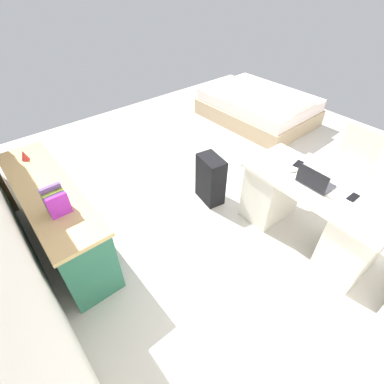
{
  "coord_description": "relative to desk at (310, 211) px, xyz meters",
  "views": [
    {
      "loc": [
        -2.07,
        2.41,
        2.46
      ],
      "look_at": [
        -0.4,
        1.04,
        0.6
      ],
      "focal_mm": 26.7,
      "sensor_mm": 36.0,
      "label": 1
    }
  ],
  "objects": [
    {
      "name": "ground_plane",
      "position": [
        1.21,
        -0.13,
        -0.38
      ],
      "size": [
        6.13,
        6.13,
        0.0
      ],
      "primitive_type": "plane",
      "color": "beige"
    },
    {
      "name": "desk",
      "position": [
        0.0,
        0.0,
        0.0
      ],
      "size": [
        1.45,
        0.68,
        0.74
      ],
      "color": "silver",
      "rests_on": "ground_plane"
    },
    {
      "name": "office_chair",
      "position": [
        0.11,
        -0.89,
        0.03
      ],
      "size": [
        0.52,
        0.52,
        0.94
      ],
      "color": "black",
      "rests_on": "ground_plane"
    },
    {
      "name": "credenza",
      "position": [
        1.57,
        2.05,
        0.0
      ],
      "size": [
        1.8,
        0.48,
        0.77
      ],
      "color": "#28664C",
      "rests_on": "ground_plane"
    },
    {
      "name": "bed",
      "position": [
        2.21,
        -1.8,
        -0.14
      ],
      "size": [
        1.94,
        1.45,
        0.58
      ],
      "color": "tan",
      "rests_on": "ground_plane"
    },
    {
      "name": "suitcase_black",
      "position": [
        1.12,
        0.37,
        -0.08
      ],
      "size": [
        0.39,
        0.28,
        0.62
      ],
      "primitive_type": "cube",
      "rotation": [
        0.0,
        0.0,
        -0.17
      ],
      "color": "black",
      "rests_on": "ground_plane"
    },
    {
      "name": "laptop",
      "position": [
        0.04,
        0.06,
        0.4
      ],
      "size": [
        0.31,
        0.23,
        0.21
      ],
      "color": "#333338",
      "rests_on": "desk"
    },
    {
      "name": "computer_mouse",
      "position": [
        0.3,
        0.01,
        0.37
      ],
      "size": [
        0.06,
        0.1,
        0.03
      ],
      "primitive_type": "ellipsoid",
      "rotation": [
        0.0,
        0.0,
        -0.02
      ],
      "color": "white",
      "rests_on": "desk"
    },
    {
      "name": "cell_phone_near_laptop",
      "position": [
        -0.29,
        -0.07,
        0.36
      ],
      "size": [
        0.07,
        0.14,
        0.01
      ],
      "primitive_type": "cube",
      "rotation": [
        0.0,
        0.0,
        -0.01
      ],
      "color": "black",
      "rests_on": "desk"
    },
    {
      "name": "cell_phone_by_mouse",
      "position": [
        0.34,
        -0.13,
        0.36
      ],
      "size": [
        0.09,
        0.14,
        0.01
      ],
      "primitive_type": "cube",
      "rotation": [
        0.0,
        0.0,
        0.15
      ],
      "color": "black",
      "rests_on": "desk"
    },
    {
      "name": "book_row",
      "position": [
        1.18,
        2.05,
        0.49
      ],
      "size": [
        0.15,
        0.17,
        0.24
      ],
      "color": "purple",
      "rests_on": "credenza"
    },
    {
      "name": "figurine_small",
      "position": [
        2.17,
        2.05,
        0.44
      ],
      "size": [
        0.08,
        0.08,
        0.11
      ],
      "primitive_type": "cone",
      "color": "red",
      "rests_on": "credenza"
    }
  ]
}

